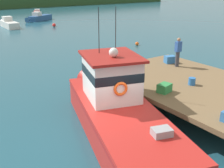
# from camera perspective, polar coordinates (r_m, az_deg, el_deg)

# --- Properties ---
(ground_plane) EXTENTS (200.00, 200.00, 0.00)m
(ground_plane) POSITION_cam_1_polar(r_m,az_deg,el_deg) (11.21, -0.31, -10.29)
(ground_plane) COLOR #1E4C5B
(dock) EXTENTS (6.00, 9.00, 1.20)m
(dock) POSITION_cam_1_polar(r_m,az_deg,el_deg) (13.81, 16.23, -0.16)
(dock) COLOR #4C3D2D
(dock) RESTS_ON ground
(main_fishing_boat) EXTENTS (4.80, 9.90, 4.80)m
(main_fishing_boat) POSITION_cam_1_polar(r_m,az_deg,el_deg) (11.02, 0.86, -4.93)
(main_fishing_boat) COLOR red
(main_fishing_boat) RESTS_ON ground
(crate_stack_mid_dock) EXTENTS (0.70, 0.59, 0.42)m
(crate_stack_mid_dock) POSITION_cam_1_polar(r_m,az_deg,el_deg) (16.75, 11.82, 4.98)
(crate_stack_mid_dock) COLOR #3370B2
(crate_stack_mid_dock) RESTS_ON dock
(crate_single_far) EXTENTS (0.64, 0.50, 0.41)m
(crate_single_far) POSITION_cam_1_polar(r_m,az_deg,el_deg) (14.99, 3.55, 3.58)
(crate_single_far) COLOR orange
(crate_single_far) RESTS_ON dock
(crate_single_by_cleat) EXTENTS (0.69, 0.57, 0.38)m
(crate_single_by_cleat) POSITION_cam_1_polar(r_m,az_deg,el_deg) (12.18, 10.73, -0.83)
(crate_single_by_cleat) COLOR #2D8442
(crate_single_by_cleat) RESTS_ON dock
(bait_bucket) EXTENTS (0.32, 0.32, 0.34)m
(bait_bucket) POSITION_cam_1_polar(r_m,az_deg,el_deg) (13.36, 16.11, 0.54)
(bait_bucket) COLOR #2866B2
(bait_bucket) RESTS_ON dock
(deckhand_by_the_boat) EXTENTS (0.36, 0.22, 1.63)m
(deckhand_by_the_boat) POSITION_cam_1_polar(r_m,az_deg,el_deg) (15.95, 13.40, 6.51)
(deckhand_by_the_boat) COLOR #383842
(deckhand_by_the_boat) RESTS_ON dock
(moored_boat_far_right) EXTENTS (2.19, 4.41, 1.11)m
(moored_boat_far_right) POSITION_cam_1_polar(r_m,az_deg,el_deg) (54.12, -15.10, 13.91)
(moored_boat_far_right) COLOR red
(moored_boat_far_right) RESTS_ON ground
(moored_boat_mid_harbor) EXTENTS (5.14, 3.67, 1.36)m
(moored_boat_mid_harbor) POSITION_cam_1_polar(r_m,az_deg,el_deg) (46.21, -14.83, 13.07)
(moored_boat_mid_harbor) COLOR #285184
(moored_boat_mid_harbor) RESTS_ON ground
(moored_boat_near_channel) EXTENTS (1.39, 5.45, 1.39)m
(moored_boat_near_channel) POSITION_cam_1_polar(r_m,az_deg,el_deg) (40.49, -20.51, 11.57)
(moored_boat_near_channel) COLOR silver
(moored_boat_near_channel) RESTS_ON ground
(mooring_buoy_spare_mooring) EXTENTS (0.35, 0.35, 0.35)m
(mooring_buoy_spare_mooring) POSITION_cam_1_polar(r_m,az_deg,el_deg) (26.82, 5.17, 8.26)
(mooring_buoy_spare_mooring) COLOR #EA5B19
(mooring_buoy_spare_mooring) RESTS_ON ground
(mooring_buoy_channel_marker) EXTENTS (0.47, 0.47, 0.47)m
(mooring_buoy_channel_marker) POSITION_cam_1_polar(r_m,az_deg,el_deg) (39.09, -11.83, 11.77)
(mooring_buoy_channel_marker) COLOR red
(mooring_buoy_channel_marker) RESTS_ON ground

